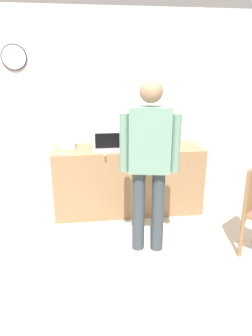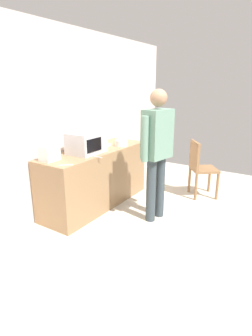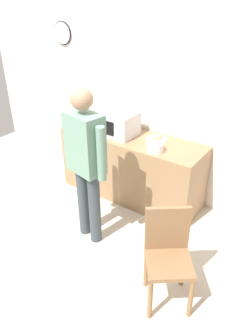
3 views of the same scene
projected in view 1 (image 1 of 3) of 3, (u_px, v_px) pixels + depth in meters
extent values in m
plane|color=beige|center=(129.00, 263.00, 3.03)|extent=(6.00, 6.00, 0.00)
cube|color=silver|center=(113.00, 112.00, 4.14)|extent=(5.40, 0.10, 2.60)
cylinder|color=white|center=(14.00, 57.00, 3.71)|extent=(0.29, 0.03, 0.29)
cylinder|color=black|center=(14.00, 57.00, 3.72)|extent=(0.31, 0.02, 0.31)
cube|color=#93704C|center=(128.00, 179.00, 4.07)|extent=(1.93, 0.62, 0.88)
cube|color=silver|center=(111.00, 137.00, 3.84)|extent=(0.50, 0.38, 0.30)
cube|color=black|center=(108.00, 141.00, 3.65)|extent=(0.30, 0.01, 0.18)
cylinder|color=white|center=(149.00, 144.00, 4.06)|extent=(0.27, 0.27, 0.01)
cube|color=#D3B877|center=(149.00, 142.00, 4.05)|extent=(0.13, 0.13, 0.05)
cylinder|color=white|center=(164.00, 146.00, 3.81)|extent=(0.20, 0.20, 0.10)
cube|color=silver|center=(66.00, 140.00, 3.90)|extent=(0.22, 0.18, 0.20)
cube|color=silver|center=(62.00, 154.00, 3.62)|extent=(0.13, 0.14, 0.01)
cube|color=silver|center=(105.00, 154.00, 3.62)|extent=(0.02, 0.17, 0.01)
cylinder|color=#344047|center=(158.00, 211.00, 3.14)|extent=(0.13, 0.13, 0.88)
cylinder|color=#344047|center=(139.00, 211.00, 3.16)|extent=(0.13, 0.13, 0.88)
cube|color=gray|center=(150.00, 140.00, 2.91)|extent=(0.44, 0.31, 0.64)
cylinder|color=gray|center=(176.00, 144.00, 2.91)|extent=(0.09, 0.09, 0.57)
cylinder|color=gray|center=(124.00, 143.00, 2.94)|extent=(0.09, 0.09, 0.57)
sphere|color=#A37A5B|center=(151.00, 91.00, 2.77)|extent=(0.22, 0.22, 0.22)
cylinder|color=olive|center=(241.00, 237.00, 3.08)|extent=(0.04, 0.04, 0.45)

